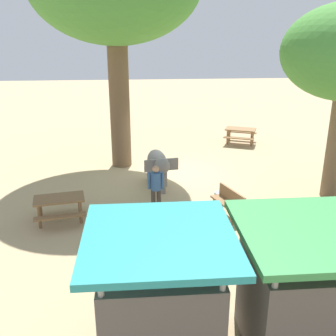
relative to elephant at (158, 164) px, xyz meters
name	(u,v)px	position (x,y,z in m)	size (l,w,h in m)	color
ground_plane	(174,175)	(-0.72, -0.99, -0.82)	(60.00, 60.00, 0.00)	tan
elephant	(158,164)	(0.00, 0.00, 0.00)	(1.24, 1.87, 1.29)	slate
person_handler	(156,186)	(0.20, 2.45, 0.12)	(0.51, 0.32, 1.62)	#3F3833
wooden_bench	(229,203)	(-2.07, 2.85, -0.35)	(0.86, 1.45, 0.88)	olive
picnic_table_near	(59,203)	(3.18, 2.74, -0.24)	(1.74, 1.72, 0.78)	brown
picnic_table_far	(241,132)	(-4.49, -5.22, -0.24)	(1.94, 1.93, 0.78)	olive
market_stall_green	(304,297)	(-2.16, 8.34, 0.32)	(2.50, 2.50, 2.52)	#59514C
market_stall_teal	(160,304)	(0.44, 8.34, 0.32)	(2.50, 2.50, 2.52)	#59514C
feed_bucket	(219,197)	(-2.02, 1.69, -0.66)	(0.36, 0.36, 0.32)	gray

